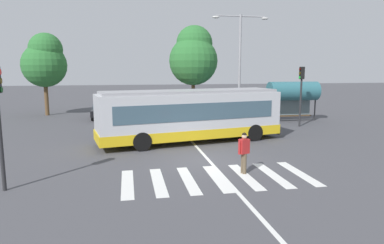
{
  "coord_description": "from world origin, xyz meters",
  "views": [
    {
      "loc": [
        -3.52,
        -15.17,
        4.27
      ],
      "look_at": [
        0.04,
        3.6,
        1.3
      ],
      "focal_mm": 31.98,
      "sensor_mm": 36.0,
      "label": 1
    }
  ],
  "objects_px": {
    "parked_car_champagne": "(135,109)",
    "twin_arm_street_lamp": "(240,56)",
    "parked_car_black": "(104,110)",
    "background_tree_right": "(194,56)",
    "background_tree_left": "(45,61)",
    "parked_car_red": "(165,109)",
    "bus_stop_shelter": "(293,92)",
    "parked_car_charcoal": "(254,107)",
    "pedestrian_crossing_street": "(244,151)",
    "parked_car_blue": "(225,107)",
    "traffic_light_far_corner": "(301,87)",
    "parked_car_white": "(196,108)",
    "city_transit_bus": "(191,115)"
  },
  "relations": [
    {
      "from": "city_transit_bus",
      "to": "pedestrian_crossing_street",
      "type": "height_order",
      "value": "city_transit_bus"
    },
    {
      "from": "city_transit_bus",
      "to": "parked_car_red",
      "type": "xyz_separation_m",
      "value": [
        -0.32,
        10.65,
        -0.82
      ]
    },
    {
      "from": "parked_car_blue",
      "to": "twin_arm_street_lamp",
      "type": "xyz_separation_m",
      "value": [
        0.23,
        -3.32,
        4.57
      ]
    },
    {
      "from": "parked_car_champagne",
      "to": "twin_arm_street_lamp",
      "type": "relative_size",
      "value": 0.54
    },
    {
      "from": "parked_car_blue",
      "to": "background_tree_right",
      "type": "distance_m",
      "value": 6.29
    },
    {
      "from": "parked_car_champagne",
      "to": "twin_arm_street_lamp",
      "type": "bearing_deg",
      "value": -21.66
    },
    {
      "from": "parked_car_black",
      "to": "background_tree_right",
      "type": "distance_m",
      "value": 10.36
    },
    {
      "from": "city_transit_bus",
      "to": "traffic_light_far_corner",
      "type": "height_order",
      "value": "traffic_light_far_corner"
    },
    {
      "from": "pedestrian_crossing_street",
      "to": "parked_car_charcoal",
      "type": "height_order",
      "value": "pedestrian_crossing_street"
    },
    {
      "from": "pedestrian_crossing_street",
      "to": "parked_car_blue",
      "type": "xyz_separation_m",
      "value": [
        4.25,
        17.41,
        -0.2
      ]
    },
    {
      "from": "pedestrian_crossing_street",
      "to": "parked_car_charcoal",
      "type": "relative_size",
      "value": 0.38
    },
    {
      "from": "parked_car_white",
      "to": "background_tree_right",
      "type": "height_order",
      "value": "background_tree_right"
    },
    {
      "from": "parked_car_white",
      "to": "twin_arm_street_lamp",
      "type": "height_order",
      "value": "twin_arm_street_lamp"
    },
    {
      "from": "background_tree_left",
      "to": "background_tree_right",
      "type": "height_order",
      "value": "background_tree_right"
    },
    {
      "from": "parked_car_white",
      "to": "parked_car_charcoal",
      "type": "relative_size",
      "value": 0.99
    },
    {
      "from": "parked_car_red",
      "to": "parked_car_blue",
      "type": "height_order",
      "value": "same"
    },
    {
      "from": "parked_car_blue",
      "to": "traffic_light_far_corner",
      "type": "bearing_deg",
      "value": -61.82
    },
    {
      "from": "parked_car_blue",
      "to": "parked_car_charcoal",
      "type": "xyz_separation_m",
      "value": [
        2.73,
        -0.39,
        0.0
      ]
    },
    {
      "from": "parked_car_blue",
      "to": "bus_stop_shelter",
      "type": "height_order",
      "value": "bus_stop_shelter"
    },
    {
      "from": "city_transit_bus",
      "to": "parked_car_charcoal",
      "type": "xyz_separation_m",
      "value": [
        7.98,
        10.5,
        -0.82
      ]
    },
    {
      "from": "parked_car_charcoal",
      "to": "traffic_light_far_corner",
      "type": "bearing_deg",
      "value": -81.14
    },
    {
      "from": "parked_car_blue",
      "to": "twin_arm_street_lamp",
      "type": "distance_m",
      "value": 5.65
    },
    {
      "from": "parked_car_red",
      "to": "parked_car_blue",
      "type": "relative_size",
      "value": 0.99
    },
    {
      "from": "bus_stop_shelter",
      "to": "twin_arm_street_lamp",
      "type": "bearing_deg",
      "value": 165.67
    },
    {
      "from": "bus_stop_shelter",
      "to": "background_tree_left",
      "type": "relative_size",
      "value": 0.56
    },
    {
      "from": "parked_car_black",
      "to": "parked_car_champagne",
      "type": "height_order",
      "value": "same"
    },
    {
      "from": "parked_car_champagne",
      "to": "background_tree_left",
      "type": "bearing_deg",
      "value": 158.47
    },
    {
      "from": "parked_car_red",
      "to": "parked_car_charcoal",
      "type": "relative_size",
      "value": 0.99
    },
    {
      "from": "background_tree_left",
      "to": "parked_car_red",
      "type": "bearing_deg",
      "value": -17.84
    },
    {
      "from": "background_tree_right",
      "to": "parked_car_champagne",
      "type": "bearing_deg",
      "value": -150.79
    },
    {
      "from": "parked_car_blue",
      "to": "background_tree_left",
      "type": "relative_size",
      "value": 0.61
    },
    {
      "from": "parked_car_red",
      "to": "traffic_light_far_corner",
      "type": "height_order",
      "value": "traffic_light_far_corner"
    },
    {
      "from": "parked_car_black",
      "to": "parked_car_champagne",
      "type": "xyz_separation_m",
      "value": [
        2.67,
        -0.07,
        0.0
      ]
    },
    {
      "from": "parked_car_charcoal",
      "to": "parked_car_red",
      "type": "bearing_deg",
      "value": 178.96
    },
    {
      "from": "parked_car_charcoal",
      "to": "bus_stop_shelter",
      "type": "xyz_separation_m",
      "value": [
        1.75,
        -4.02,
        1.65
      ]
    },
    {
      "from": "pedestrian_crossing_street",
      "to": "twin_arm_street_lamp",
      "type": "bearing_deg",
      "value": 72.38
    },
    {
      "from": "parked_car_champagne",
      "to": "parked_car_charcoal",
      "type": "relative_size",
      "value": 1.01
    },
    {
      "from": "parked_car_black",
      "to": "parked_car_red",
      "type": "xyz_separation_m",
      "value": [
        5.35,
        -0.35,
        0.0
      ]
    },
    {
      "from": "parked_car_white",
      "to": "parked_car_charcoal",
      "type": "xyz_separation_m",
      "value": [
        5.55,
        -0.03,
        0.0
      ]
    },
    {
      "from": "parked_car_champagne",
      "to": "background_tree_left",
      "type": "relative_size",
      "value": 0.61
    },
    {
      "from": "parked_car_white",
      "to": "parked_car_blue",
      "type": "height_order",
      "value": "same"
    },
    {
      "from": "parked_car_red",
      "to": "background_tree_left",
      "type": "xyz_separation_m",
      "value": [
        -10.63,
        3.42,
        4.25
      ]
    },
    {
      "from": "parked_car_red",
      "to": "twin_arm_street_lamp",
      "type": "distance_m",
      "value": 8.0
    },
    {
      "from": "pedestrian_crossing_street",
      "to": "parked_car_red",
      "type": "distance_m",
      "value": 17.23
    },
    {
      "from": "pedestrian_crossing_street",
      "to": "twin_arm_street_lamp",
      "type": "height_order",
      "value": "twin_arm_street_lamp"
    },
    {
      "from": "parked_car_champagne",
      "to": "parked_car_red",
      "type": "height_order",
      "value": "same"
    },
    {
      "from": "parked_car_charcoal",
      "to": "parked_car_white",
      "type": "bearing_deg",
      "value": 179.72
    },
    {
      "from": "city_transit_bus",
      "to": "traffic_light_far_corner",
      "type": "relative_size",
      "value": 2.53
    },
    {
      "from": "parked_car_white",
      "to": "traffic_light_far_corner",
      "type": "distance_m",
      "value": 9.63
    },
    {
      "from": "background_tree_left",
      "to": "city_transit_bus",
      "type": "bearing_deg",
      "value": -52.11
    }
  ]
}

